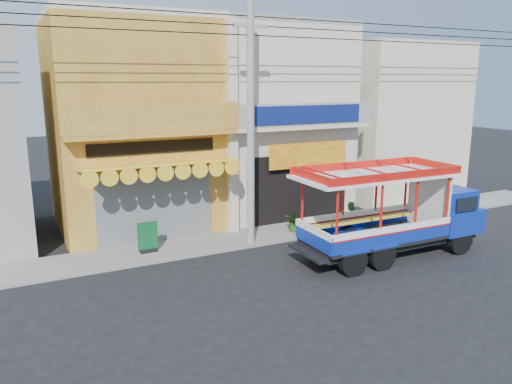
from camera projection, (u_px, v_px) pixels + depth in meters
ground at (326, 271)px, 15.67m from camera, size 90.00×90.00×0.00m
sidewalk at (266, 234)px, 19.13m from camera, size 30.00×2.00×0.12m
shophouse_left at (132, 125)px, 19.92m from camera, size 6.00×7.50×8.24m
shophouse_right at (264, 119)px, 22.57m from camera, size 6.00×6.75×8.24m
party_pilaster at (232, 131)px, 18.56m from camera, size 0.35×0.30×8.00m
filler_building_right at (384, 120)px, 25.75m from camera, size 6.00×6.00×7.60m
utility_pole at (254, 105)px, 17.05m from camera, size 28.00×0.26×9.00m
songthaew_truck at (403, 211)px, 16.87m from camera, size 6.78×2.38×3.15m
green_sign at (148, 239)px, 16.94m from camera, size 0.68×0.34×1.05m
potted_plant_a at (295, 220)px, 19.25m from camera, size 1.04×0.98×0.91m
potted_plant_b at (353, 213)px, 20.20m from camera, size 0.64×0.60×0.92m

